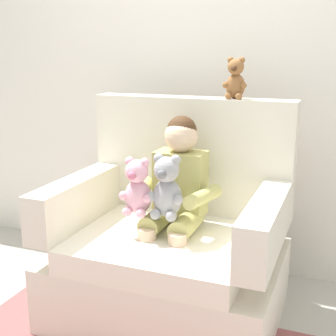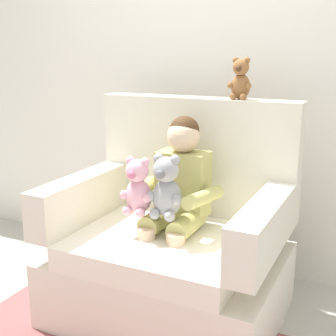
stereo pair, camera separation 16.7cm
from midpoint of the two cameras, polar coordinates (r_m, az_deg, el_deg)
name	(u,v)px [view 1 (the left image)]	position (r m, az deg, el deg)	size (l,w,h in m)	color
ground_plane	(168,314)	(2.59, -1.88, -17.72)	(8.00, 8.00, 0.00)	#ADA89E
back_wall	(213,64)	(2.90, 3.94, 12.79)	(6.00, 0.10, 2.60)	silver
armchair	(172,249)	(2.47, -1.48, -10.08)	(1.14, 0.87, 1.13)	silver
seated_child	(176,189)	(2.35, -1.01, -2.65)	(0.45, 0.39, 0.82)	tan
plush_grey	(167,188)	(2.21, -2.32, -2.57)	(0.19, 0.15, 0.32)	#9E9EA3
plush_pink	(137,188)	(2.26, -5.96, -2.55)	(0.17, 0.14, 0.29)	#EAA8BC
plush_brown_on_backrest	(235,80)	(2.46, 6.42, 10.85)	(0.13, 0.11, 0.22)	brown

